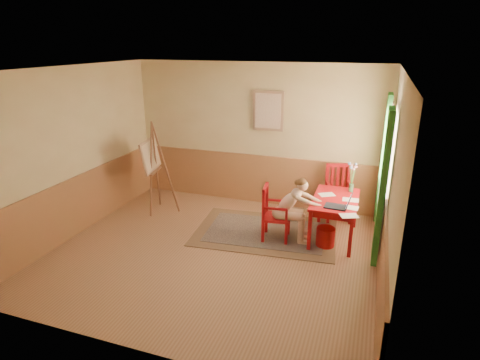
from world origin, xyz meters
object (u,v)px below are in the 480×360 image
at_px(chair_back, 338,192).
at_px(laptop, 340,205).
at_px(easel, 152,159).
at_px(figure, 292,207).
at_px(table, 335,204).
at_px(chair_left, 274,213).

height_order(chair_back, laptop, chair_back).
bearing_deg(easel, chair_back, 13.16).
xyz_separation_m(figure, laptop, (0.75, -0.04, 0.16)).
bearing_deg(laptop, table, 105.58).
distance_m(table, chair_back, 0.87).
bearing_deg(table, figure, -152.90).
distance_m(chair_left, chair_back, 1.52).
bearing_deg(chair_left, figure, 3.39).
bearing_deg(figure, table, 27.10).
height_order(table, easel, easel).
height_order(figure, laptop, figure).
xyz_separation_m(table, chair_left, (-0.95, -0.35, -0.16)).
bearing_deg(figure, chair_left, -176.61).
relative_size(chair_back, figure, 0.92).
relative_size(chair_back, laptop, 2.46).
relative_size(figure, laptop, 2.68).
xyz_separation_m(chair_back, figure, (-0.61, -1.19, 0.10)).
bearing_deg(chair_back, chair_left, -127.13).
relative_size(figure, easel, 0.63).
height_order(chair_back, figure, figure).
height_order(chair_back, easel, easel).
relative_size(table, easel, 0.68).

